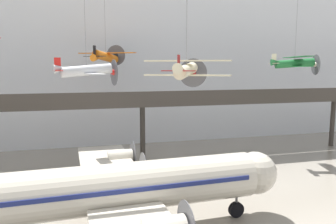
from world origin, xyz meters
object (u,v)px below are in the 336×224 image
(suspended_plane_silver_racer, at_px, (87,71))
(suspended_plane_cream_biplane, at_px, (187,70))
(airliner_silver_main, at_px, (109,189))
(suspended_plane_green_biplane, at_px, (295,63))
(suspended_plane_orange_highwing, at_px, (106,56))

(suspended_plane_silver_racer, xyz_separation_m, suspended_plane_cream_biplane, (6.69, -11.58, 0.18))
(airliner_silver_main, height_order, suspended_plane_cream_biplane, suspended_plane_cream_biplane)
(airliner_silver_main, relative_size, suspended_plane_green_biplane, 2.93)
(suspended_plane_green_biplane, bearing_deg, suspended_plane_cream_biplane, -128.21)
(suspended_plane_silver_racer, bearing_deg, suspended_plane_cream_biplane, -70.88)
(airliner_silver_main, bearing_deg, suspended_plane_orange_highwing, 83.37)
(suspended_plane_silver_racer, relative_size, suspended_plane_orange_highwing, 1.21)
(suspended_plane_orange_highwing, bearing_deg, suspended_plane_cream_biplane, -137.87)
(suspended_plane_silver_racer, height_order, suspended_plane_green_biplane, suspended_plane_green_biplane)
(suspended_plane_green_biplane, height_order, suspended_plane_cream_biplane, suspended_plane_green_biplane)
(suspended_plane_cream_biplane, bearing_deg, suspended_plane_green_biplane, -22.47)
(suspended_plane_silver_racer, relative_size, suspended_plane_cream_biplane, 1.03)
(suspended_plane_orange_highwing, distance_m, suspended_plane_green_biplane, 24.65)
(suspended_plane_orange_highwing, xyz_separation_m, suspended_plane_cream_biplane, (3.95, -22.94, -1.59))
(airliner_silver_main, height_order, suspended_plane_silver_racer, suspended_plane_silver_racer)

